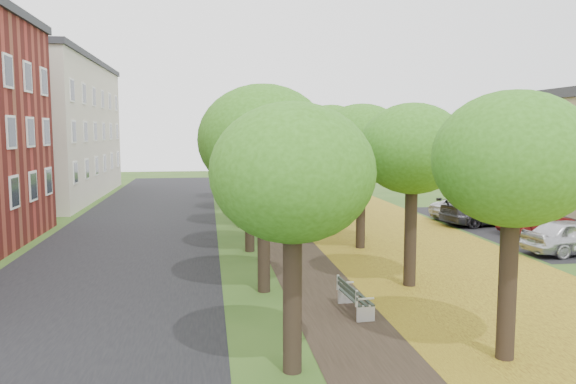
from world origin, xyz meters
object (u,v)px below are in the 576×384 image
object	(u,v)px
car_red	(536,222)
car_grey	(487,211)
car_white	(472,208)
bench	(354,297)
car_silver	(574,236)

from	to	relation	value
car_red	car_grey	size ratio (longest dim) A/B	0.72
car_grey	car_white	bearing A→B (deg)	-10.05
bench	car_red	xyz separation A→B (m)	(11.96, 10.36, 0.18)
car_red	car_white	world-z (taller)	car_white
car_grey	bench	bearing A→B (deg)	130.58
bench	car_silver	world-z (taller)	car_silver
bench	car_silver	size ratio (longest dim) A/B	0.42
bench	car_red	distance (m)	15.82
bench	car_white	bearing A→B (deg)	-40.09
car_silver	car_red	distance (m)	4.49
bench	car_white	distance (m)	18.63
car_silver	car_grey	bearing A→B (deg)	-6.42
car_red	bench	bearing A→B (deg)	120.38
bench	car_red	world-z (taller)	car_red
car_silver	car_white	bearing A→B (deg)	-6.42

